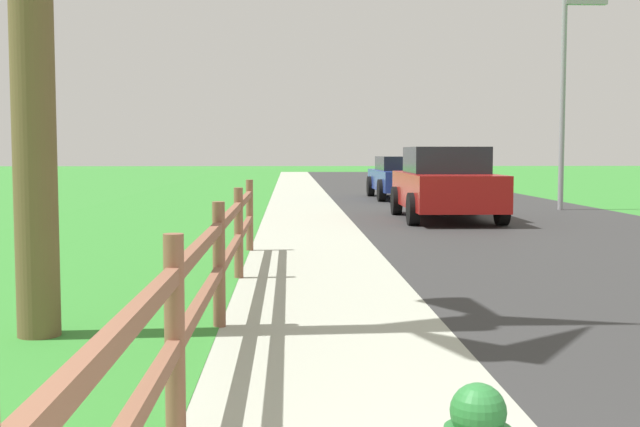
% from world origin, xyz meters
% --- Properties ---
extents(ground_plane, '(120.00, 120.00, 0.00)m').
position_xyz_m(ground_plane, '(0.00, 25.00, 0.00)').
color(ground_plane, '#33832F').
extents(road_asphalt, '(7.00, 66.00, 0.01)m').
position_xyz_m(road_asphalt, '(3.50, 27.00, 0.00)').
color(road_asphalt, '#303030').
rests_on(road_asphalt, ground).
extents(curb_concrete, '(6.00, 66.00, 0.01)m').
position_xyz_m(curb_concrete, '(-3.00, 27.00, 0.00)').
color(curb_concrete, '#A6AA99').
rests_on(curb_concrete, ground).
extents(grass_verge, '(5.00, 66.00, 0.00)m').
position_xyz_m(grass_verge, '(-4.50, 27.00, 0.01)').
color(grass_verge, '#33832F').
rests_on(grass_verge, ground).
extents(rail_fence, '(0.11, 11.14, 1.11)m').
position_xyz_m(rail_fence, '(-2.00, 5.75, 0.65)').
color(rail_fence, brown).
rests_on(rail_fence, ground).
extents(parked_suv_red, '(2.12, 4.66, 1.64)m').
position_xyz_m(parked_suv_red, '(2.14, 16.87, 0.82)').
color(parked_suv_red, maroon).
rests_on(parked_suv_red, ground).
extents(parked_car_blue, '(2.06, 4.85, 1.38)m').
position_xyz_m(parked_car_blue, '(2.34, 25.05, 0.72)').
color(parked_car_blue, navy).
rests_on(parked_car_blue, ground).
extents(street_lamp, '(1.17, 0.20, 5.57)m').
position_xyz_m(street_lamp, '(5.91, 19.82, 3.37)').
color(street_lamp, gray).
rests_on(street_lamp, ground).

